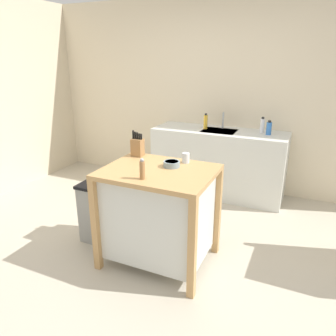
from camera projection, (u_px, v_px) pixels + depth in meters
name	position (u px, v px, depth m)	size (l,w,h in m)	color
ground_plane	(155.00, 252.00, 3.19)	(6.23, 6.23, 0.00)	#BCB29E
wall_back	(218.00, 96.00, 4.49)	(5.23, 0.10, 2.60)	beige
wall_left	(6.00, 98.00, 4.38)	(0.10, 2.63, 2.60)	beige
kitchen_island	(159.00, 211.00, 2.91)	(0.96, 0.75, 0.91)	tan
knife_block	(138.00, 147.00, 3.13)	(0.11, 0.09, 0.25)	#9E7042
bowl_ceramic_small	(172.00, 164.00, 2.84)	(0.15, 0.15, 0.05)	gray
drinking_cup	(186.00, 158.00, 2.95)	(0.07, 0.07, 0.09)	silver
pepper_grinder	(142.00, 169.00, 2.54)	(0.04, 0.04, 0.17)	#9E7042
trash_bin	(99.00, 212.00, 3.31)	(0.36, 0.28, 0.63)	gray
sink_counter	(218.00, 162.00, 4.42)	(1.77, 0.60, 0.90)	silver
sink_faucet	(223.00, 120.00, 4.35)	(0.02, 0.02, 0.22)	#B7BCC1
bottle_dish_soap	(262.00, 125.00, 4.12)	(0.06, 0.06, 0.20)	white
bottle_hand_soap	(269.00, 128.00, 4.01)	(0.07, 0.07, 0.18)	blue
bottle_spray_cleaner	(206.00, 122.00, 4.33)	(0.05, 0.05, 0.21)	yellow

